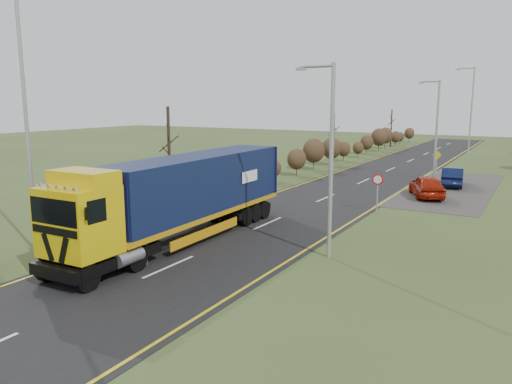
{
  "coord_description": "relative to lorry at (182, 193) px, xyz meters",
  "views": [
    {
      "loc": [
        12.18,
        -18.36,
        6.4
      ],
      "look_at": [
        0.4,
        2.08,
        2.04
      ],
      "focal_mm": 35.0,
      "sensor_mm": 36.0,
      "label": 1
    }
  ],
  "objects": [
    {
      "name": "streetlight_far",
      "position": [
        6.21,
        45.81,
        3.4
      ],
      "size": [
        2.16,
        0.2,
        10.19
      ],
      "color": "#9CA0A2",
      "rests_on": "ground"
    },
    {
      "name": "speed_sign",
      "position": [
        5.95,
        10.27,
        -0.68
      ],
      "size": [
        0.62,
        0.1,
        2.27
      ],
      "color": "#9CA0A2",
      "rests_on": "ground"
    },
    {
      "name": "lorry",
      "position": [
        0.0,
        0.0,
        0.0
      ],
      "size": [
        2.78,
        14.29,
        3.97
      ],
      "rotation": [
        0.0,
        0.0,
        0.02
      ],
      "color": "black",
      "rests_on": "ground"
    },
    {
      "name": "layby",
      "position": [
        8.25,
        20.88,
        -2.24
      ],
      "size": [
        6.0,
        18.0,
        0.02
      ],
      "primitive_type": "cube",
      "color": "#312E2B",
      "rests_on": "ground"
    },
    {
      "name": "warning_board",
      "position": [
        5.95,
        28.19,
        -0.99
      ],
      "size": [
        0.78,
        0.11,
        2.05
      ],
      "color": "#9CA0A2",
      "rests_on": "ground"
    },
    {
      "name": "hedgerow",
      "position": [
        -4.24,
        8.77,
        -0.64
      ],
      "size": [
        2.24,
        102.04,
        6.05
      ],
      "color": "#312315",
      "rests_on": "ground"
    },
    {
      "name": "streetlight_mid",
      "position": [
        6.4,
        24.2,
        2.11
      ],
      "size": [
        1.71,
        0.18,
        7.97
      ],
      "color": "#9CA0A2",
      "rests_on": "ground"
    },
    {
      "name": "streetlight_near",
      "position": [
        6.56,
        1.17,
        2.03
      ],
      "size": [
        1.68,
        0.18,
        7.84
      ],
      "color": "#9CA0A2",
      "rests_on": "ground"
    },
    {
      "name": "car_red_hatchback",
      "position": [
        7.46,
        16.59,
        -1.51
      ],
      "size": [
        3.34,
        4.72,
        1.49
      ],
      "primitive_type": "imported",
      "rotation": [
        0.0,
        0.0,
        3.54
      ],
      "color": "#961907",
      "rests_on": "ground"
    },
    {
      "name": "left_pole",
      "position": [
        -4.41,
        -4.42,
        3.38
      ],
      "size": [
        0.16,
        0.16,
        11.26
      ],
      "primitive_type": "cylinder",
      "color": "#9CA0A2",
      "rests_on": "ground"
    },
    {
      "name": "road",
      "position": [
        1.75,
        10.88,
        -2.24
      ],
      "size": [
        8.0,
        120.0,
        0.02
      ],
      "primitive_type": "cube",
      "color": "black",
      "rests_on": "ground"
    },
    {
      "name": "lane_markings",
      "position": [
        1.75,
        10.57,
        -2.22
      ],
      "size": [
        7.52,
        116.0,
        0.01
      ],
      "color": "gold",
      "rests_on": "road"
    },
    {
      "name": "ground",
      "position": [
        1.75,
        0.88,
        -2.25
      ],
      "size": [
        160.0,
        160.0,
        0.0
      ],
      "primitive_type": "plane",
      "color": "#32411B",
      "rests_on": "ground"
    },
    {
      "name": "car_blue_sedan",
      "position": [
        8.23,
        22.08,
        -1.55
      ],
      "size": [
        2.03,
        4.41,
        1.4
      ],
      "primitive_type": "imported",
      "rotation": [
        0.0,
        0.0,
        3.27
      ],
      "color": "black",
      "rests_on": "ground"
    }
  ]
}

